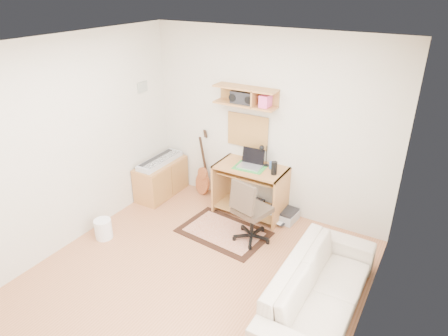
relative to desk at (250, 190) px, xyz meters
The scene contains 22 objects.
floor 1.77m from the desk, 86.49° to the right, with size 3.60×4.00×0.01m, color #B5744B.
ceiling 2.82m from the desk, 86.49° to the right, with size 3.60×4.00×0.01m, color white.
back_wall 0.97m from the desk, 69.31° to the left, with size 3.60×0.01×2.60m, color beige.
left_wall 2.59m from the desk, 134.57° to the right, with size 0.01×4.00×2.60m, color beige.
right_wall 2.74m from the desk, 42.08° to the right, with size 0.01×4.00×2.60m, color beige.
wall_shelf 1.35m from the desk, 142.33° to the left, with size 0.90×0.25×0.26m, color #BB7D42.
cork_board 0.86m from the desk, 127.30° to the left, with size 0.64×0.03×0.49m, color tan.
wall_photo 2.17m from the desk, behind, with size 0.02×0.20×0.15m, color #4C8CBF.
desk is the anchor object (origin of this frame).
laptop 0.50m from the desk, 106.42° to the right, with size 0.33×0.33×0.25m, color silver, non-canonical shape.
speaker 0.60m from the desk, ahead, with size 0.08×0.08×0.18m, color black.
desk_lamp 0.58m from the desk, 40.27° to the left, with size 0.11×0.11×0.32m, color black, non-canonical shape.
pencil_cup 0.51m from the desk, 20.50° to the left, with size 0.07×0.07×0.10m, color #345A9D.
boombox 1.33m from the desk, 147.64° to the left, with size 0.33×0.15×0.17m, color black.
rug 0.74m from the desk, 96.28° to the right, with size 1.17×0.78×0.02m, color #D5B58F.
task_chair 0.68m from the desk, 60.87° to the right, with size 0.47×0.47×0.91m, color #3B2F23, non-canonical shape.
cabinet 1.49m from the desk, behind, with size 0.40×0.90×0.55m, color #BB7D42.
music_keyboard 1.50m from the desk, behind, with size 0.26×0.84×0.07m, color #B2B5BA.
guitar 0.94m from the desk, behind, with size 0.28×0.18×1.06m, color #A95A34, non-canonical shape.
waste_basket 2.10m from the desk, 131.95° to the right, with size 0.23×0.23×0.27m, color white.
printer 0.57m from the desk, 10.62° to the left, with size 0.41×0.32×0.15m, color #A5A8AA.
sofa 2.00m from the desk, 42.16° to the right, with size 1.90×0.55×0.74m, color #C3B19B.
Camera 1 is at (2.13, -2.84, 3.16)m, focal length 32.04 mm.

